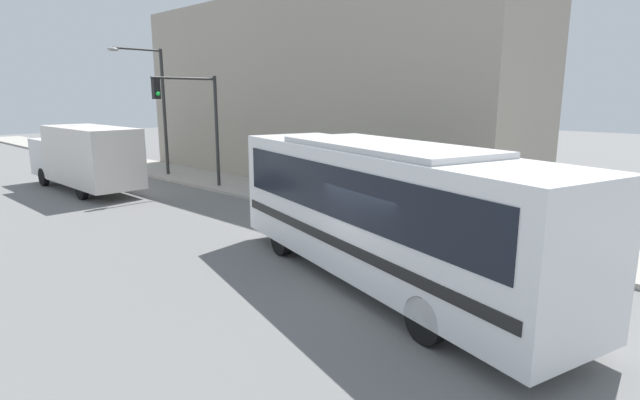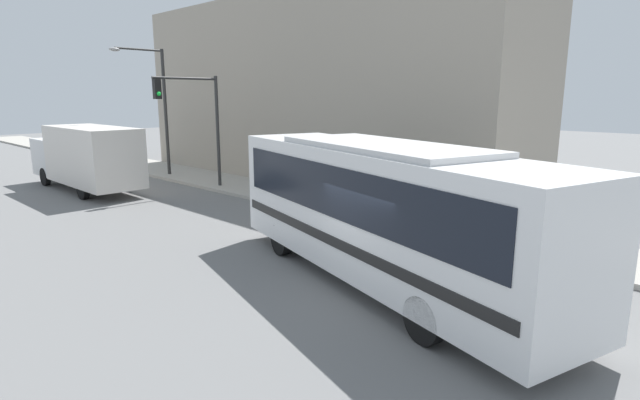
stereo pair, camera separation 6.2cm
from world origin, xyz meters
TOP-DOWN VIEW (x-y plane):
  - ground_plane at (0.00, 0.00)m, footprint 120.00×120.00m
  - sidewalk at (6.12, 20.00)m, footprint 3.24×70.00m
  - building_facade at (10.74, 12.58)m, footprint 6.00×23.17m
  - city_bus at (0.67, 0.39)m, footprint 5.13×10.56m
  - delivery_truck at (0.50, 17.78)m, footprint 2.29×8.35m
  - fire_hydrant at (5.10, 4.93)m, footprint 0.21×0.29m
  - traffic_light_pole at (4.12, 13.77)m, footprint 3.28×0.35m
  - parking_meter at (5.10, 8.52)m, footprint 0.14×0.14m
  - street_lamp at (4.92, 18.84)m, footprint 2.94×0.28m
  - pedestrian_near_corner at (6.62, 6.71)m, footprint 0.34×0.34m
  - pedestrian_mid_block at (6.48, 3.57)m, footprint 0.34×0.34m

SIDE VIEW (x-z plane):
  - ground_plane at x=0.00m, z-range 0.00..0.00m
  - sidewalk at x=6.12m, z-range 0.00..0.15m
  - fire_hydrant at x=5.10m, z-range 0.15..0.82m
  - parking_meter at x=5.10m, z-range 0.37..1.57m
  - pedestrian_mid_block at x=6.48m, z-range 0.16..1.81m
  - pedestrian_near_corner at x=6.62m, z-range 0.16..1.86m
  - delivery_truck at x=0.50m, z-range 0.13..3.19m
  - city_bus at x=0.67m, z-range 0.24..3.64m
  - traffic_light_pole at x=4.12m, z-range 1.13..6.34m
  - street_lamp at x=4.92m, z-range 0.86..7.60m
  - building_facade at x=10.74m, z-range 0.00..9.44m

